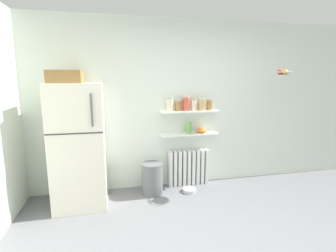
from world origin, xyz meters
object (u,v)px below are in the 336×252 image
hanging_fruit_basket (283,73)px  storage_jar_0 (170,104)px  storage_jar_3 (194,105)px  pet_food_bowl (189,190)px  vase (189,128)px  refrigerator (79,143)px  storage_jar_1 (178,106)px  shelf_bowl (202,130)px  storage_jar_2 (186,104)px  storage_jar_4 (202,105)px  radiator (188,167)px  storage_jar_5 (209,105)px  trash_bin (152,179)px

hanging_fruit_basket → storage_jar_0: bearing=165.2°
storage_jar_3 → pet_food_bowl: 1.31m
vase → refrigerator: bearing=-171.2°
storage_jar_1 → shelf_bowl: size_ratio=0.97×
storage_jar_3 → pet_food_bowl: storage_jar_3 is taller
storage_jar_2 → storage_jar_3: storage_jar_2 is taller
refrigerator → storage_jar_1: 1.53m
storage_jar_3 → vase: 0.36m
storage_jar_4 → radiator: bearing=171.1°
storage_jar_3 → storage_jar_5: 0.25m
shelf_bowl → pet_food_bowl: size_ratio=0.84×
hanging_fruit_basket → radiator: bearing=160.5°
pet_food_bowl → trash_bin: bearing=173.9°
storage_jar_4 → trash_bin: (-0.82, -0.18, -1.07)m
storage_jar_0 → storage_jar_4: size_ratio=1.16×
storage_jar_4 → pet_food_bowl: 1.33m
radiator → storage_jar_0: storage_jar_0 is taller
storage_jar_1 → storage_jar_4: (0.38, 0.00, 0.01)m
storage_jar_0 → pet_food_bowl: bearing=-43.7°
vase → trash_bin: (-0.61, -0.18, -0.72)m
storage_jar_0 → shelf_bowl: size_ratio=1.20×
storage_jar_3 → vase: size_ratio=0.97×
storage_jar_1 → pet_food_bowl: size_ratio=0.81×
radiator → storage_jar_3: (0.06, -0.03, 1.02)m
storage_jar_5 → shelf_bowl: bearing=180.0°
storage_jar_2 → storage_jar_1: bearing=-180.0°
storage_jar_2 → storage_jar_5: size_ratio=1.26×
radiator → storage_jar_2: (-0.06, -0.03, 1.04)m
refrigerator → pet_food_bowl: 1.78m
storage_jar_2 → storage_jar_5: (0.38, 0.00, -0.02)m
radiator → storage_jar_5: 1.07m
refrigerator → pet_food_bowl: size_ratio=8.73×
refrigerator → storage_jar_2: size_ratio=8.21×
hanging_fruit_basket → storage_jar_2: bearing=162.5°
radiator → storage_jar_4: 1.04m
storage_jar_5 → storage_jar_2: bearing=180.0°
vase → storage_jar_2: bearing=180.0°
vase → hanging_fruit_basket: hanging_fruit_basket is taller
storage_jar_4 → hanging_fruit_basket: size_ratio=0.63×
pet_food_bowl → shelf_bowl: bearing=42.3°
storage_jar_0 → trash_bin: 1.15m
shelf_bowl → trash_bin: size_ratio=0.37×
storage_jar_4 → pet_food_bowl: bearing=-136.7°
storage_jar_2 → storage_jar_5: 0.38m
storage_jar_2 → pet_food_bowl: (-0.00, -0.24, -1.31)m
radiator → storage_jar_2: storage_jar_2 is taller
vase → pet_food_bowl: bearing=-101.8°
storage_jar_1 → pet_food_bowl: bearing=-62.5°
storage_jar_3 → radiator: bearing=154.8°
storage_jar_5 → pet_food_bowl: size_ratio=0.85×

